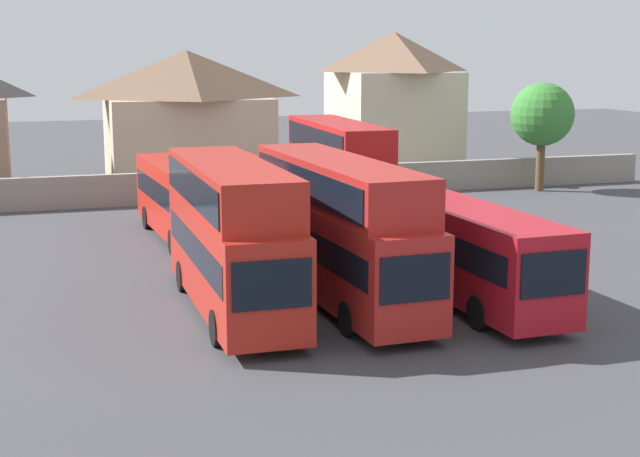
{
  "coord_description": "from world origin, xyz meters",
  "views": [
    {
      "loc": [
        -10.19,
        -29.43,
        8.7
      ],
      "look_at": [
        0.0,
        3.0,
        2.13
      ],
      "focal_mm": 52.74,
      "sensor_mm": 36.0,
      "label": 1
    }
  ],
  "objects_px": {
    "bus_5": "(251,195)",
    "bus_6": "(339,169)",
    "house_terrace_centre": "(188,116)",
    "bus_2": "(340,223)",
    "bus_4": "(184,197)",
    "tree_left_of_lot": "(542,115)",
    "bus_3": "(458,245)",
    "bus_1": "(231,229)",
    "house_terrace_right": "(393,102)"
  },
  "relations": [
    {
      "from": "bus_5",
      "to": "tree_left_of_lot",
      "type": "distance_m",
      "value": 22.01
    },
    {
      "from": "bus_4",
      "to": "house_terrace_right",
      "type": "bearing_deg",
      "value": 133.1
    },
    {
      "from": "bus_1",
      "to": "bus_2",
      "type": "relative_size",
      "value": 0.91
    },
    {
      "from": "bus_2",
      "to": "house_terrace_right",
      "type": "bearing_deg",
      "value": 152.87
    },
    {
      "from": "bus_3",
      "to": "bus_6",
      "type": "xyz_separation_m",
      "value": [
        0.26,
        13.84,
        0.97
      ]
    },
    {
      "from": "bus_6",
      "to": "house_terrace_centre",
      "type": "relative_size",
      "value": 1.02
    },
    {
      "from": "bus_5",
      "to": "house_terrace_right",
      "type": "bearing_deg",
      "value": 141.23
    },
    {
      "from": "bus_3",
      "to": "house_terrace_centre",
      "type": "distance_m",
      "value": 31.36
    },
    {
      "from": "house_terrace_right",
      "to": "tree_left_of_lot",
      "type": "distance_m",
      "value": 11.52
    },
    {
      "from": "bus_2",
      "to": "tree_left_of_lot",
      "type": "relative_size",
      "value": 1.81
    },
    {
      "from": "house_terrace_right",
      "to": "bus_6",
      "type": "bearing_deg",
      "value": -119.24
    },
    {
      "from": "bus_1",
      "to": "house_terrace_centre",
      "type": "xyz_separation_m",
      "value": [
        3.75,
        30.39,
        1.54
      ]
    },
    {
      "from": "bus_4",
      "to": "tree_left_of_lot",
      "type": "xyz_separation_m",
      "value": [
        23.29,
        8.26,
        2.67
      ]
    },
    {
      "from": "bus_2",
      "to": "bus_4",
      "type": "xyz_separation_m",
      "value": [
        -3.35,
        12.4,
        -0.81
      ]
    },
    {
      "from": "bus_2",
      "to": "bus_1",
      "type": "bearing_deg",
      "value": -90.15
    },
    {
      "from": "bus_5",
      "to": "tree_left_of_lot",
      "type": "xyz_separation_m",
      "value": [
        20.18,
        8.35,
        2.72
      ]
    },
    {
      "from": "bus_6",
      "to": "tree_left_of_lot",
      "type": "bearing_deg",
      "value": 117.6
    },
    {
      "from": "bus_4",
      "to": "bus_6",
      "type": "relative_size",
      "value": 0.95
    },
    {
      "from": "bus_4",
      "to": "house_terrace_right",
      "type": "xyz_separation_m",
      "value": [
        17.54,
        18.23,
        3.0
      ]
    },
    {
      "from": "bus_5",
      "to": "tree_left_of_lot",
      "type": "height_order",
      "value": "tree_left_of_lot"
    },
    {
      "from": "bus_2",
      "to": "bus_4",
      "type": "relative_size",
      "value": 1.15
    },
    {
      "from": "bus_2",
      "to": "bus_4",
      "type": "distance_m",
      "value": 12.87
    },
    {
      "from": "bus_3",
      "to": "bus_4",
      "type": "distance_m",
      "value": 15.11
    },
    {
      "from": "bus_3",
      "to": "bus_2",
      "type": "bearing_deg",
      "value": -102.21
    },
    {
      "from": "bus_1",
      "to": "bus_3",
      "type": "xyz_separation_m",
      "value": [
        7.93,
        -0.59,
        -0.9
      ]
    },
    {
      "from": "bus_1",
      "to": "bus_3",
      "type": "height_order",
      "value": "bus_1"
    },
    {
      "from": "bus_5",
      "to": "bus_6",
      "type": "xyz_separation_m",
      "value": [
        4.62,
        0.8,
        0.96
      ]
    },
    {
      "from": "bus_6",
      "to": "tree_left_of_lot",
      "type": "xyz_separation_m",
      "value": [
        15.56,
        7.55,
        1.76
      ]
    },
    {
      "from": "house_terrace_right",
      "to": "bus_1",
      "type": "bearing_deg",
      "value": -120.33
    },
    {
      "from": "tree_left_of_lot",
      "to": "house_terrace_centre",
      "type": "bearing_deg",
      "value": 154.37
    },
    {
      "from": "bus_3",
      "to": "tree_left_of_lot",
      "type": "xyz_separation_m",
      "value": [
        15.83,
        21.39,
        2.73
      ]
    },
    {
      "from": "house_terrace_right",
      "to": "tree_left_of_lot",
      "type": "bearing_deg",
      "value": -60.02
    },
    {
      "from": "bus_2",
      "to": "bus_4",
      "type": "height_order",
      "value": "bus_2"
    },
    {
      "from": "bus_5",
      "to": "tree_left_of_lot",
      "type": "relative_size",
      "value": 1.58
    },
    {
      "from": "bus_6",
      "to": "house_terrace_right",
      "type": "relative_size",
      "value": 1.11
    },
    {
      "from": "house_terrace_centre",
      "to": "house_terrace_right",
      "type": "distance_m",
      "value": 14.27
    },
    {
      "from": "bus_4",
      "to": "bus_6",
      "type": "bearing_deg",
      "value": 92.24
    },
    {
      "from": "bus_1",
      "to": "house_terrace_right",
      "type": "bearing_deg",
      "value": 150.18
    },
    {
      "from": "bus_1",
      "to": "bus_5",
      "type": "distance_m",
      "value": 12.98
    },
    {
      "from": "bus_6",
      "to": "house_terrace_right",
      "type": "bearing_deg",
      "value": 152.48
    },
    {
      "from": "tree_left_of_lot",
      "to": "house_terrace_right",
      "type": "bearing_deg",
      "value": 119.98
    },
    {
      "from": "bus_4",
      "to": "tree_left_of_lot",
      "type": "relative_size",
      "value": 1.57
    },
    {
      "from": "bus_2",
      "to": "house_terrace_right",
      "type": "distance_m",
      "value": 33.82
    },
    {
      "from": "bus_3",
      "to": "house_terrace_centre",
      "type": "relative_size",
      "value": 1.12
    },
    {
      "from": "bus_2",
      "to": "bus_3",
      "type": "height_order",
      "value": "bus_2"
    },
    {
      "from": "bus_1",
      "to": "tree_left_of_lot",
      "type": "xyz_separation_m",
      "value": [
        23.75,
        20.79,
        1.83
      ]
    },
    {
      "from": "house_terrace_centre",
      "to": "house_terrace_right",
      "type": "height_order",
      "value": "house_terrace_right"
    },
    {
      "from": "bus_1",
      "to": "house_terrace_right",
      "type": "distance_m",
      "value": 35.71
    },
    {
      "from": "bus_1",
      "to": "tree_left_of_lot",
      "type": "bearing_deg",
      "value": 131.71
    },
    {
      "from": "bus_4",
      "to": "house_terrace_right",
      "type": "relative_size",
      "value": 1.06
    }
  ]
}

